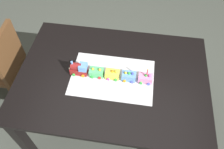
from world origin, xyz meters
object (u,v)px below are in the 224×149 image
Objects in this scene: cake_locomotive at (79,69)px; cake_car_gondola_lemon at (113,74)px; birthday_candle at (147,72)px; cake_car_flatbed_bubblegum at (145,78)px; cake_car_hopper_sky_blue at (129,76)px; dining_table at (113,84)px; chair at (3,66)px; cake_car_tanker_mint_green at (97,72)px.

cake_car_gondola_lemon is at bearing -0.00° from cake_locomotive.
cake_car_flatbed_bubblegum is at bearing -180.00° from birthday_candle.
cake_locomotive is 0.25m from cake_car_gondola_lemon.
cake_car_gondola_lemon is 0.24m from cake_car_flatbed_bubblegum.
dining_table is at bearing 175.56° from cake_car_hopper_sky_blue.
cake_car_flatbed_bubblegum reaches higher than dining_table.
chair is 8.60× the size of cake_car_hopper_sky_blue.
birthday_candle reaches higher than cake_car_hopper_sky_blue.
cake_car_flatbed_bubblegum is (0.12, 0.00, -0.00)m from cake_car_hopper_sky_blue.
cake_car_tanker_mint_green is at bearing 76.75° from chair.
dining_table is at bearing 78.40° from chair.
birthday_candle is at bearing -2.18° from dining_table.
cake_car_hopper_sky_blue is (0.12, -0.01, 0.14)m from dining_table.
cake_locomotive is at bearing 75.09° from chair.
chair is at bearing 172.47° from birthday_candle.
cake_car_hopper_sky_blue is at bearing 0.00° from cake_car_tanker_mint_green.
cake_car_hopper_sky_blue is (0.36, -0.00, -0.02)m from cake_locomotive.
cake_car_gondola_lemon is (1.03, -0.17, 0.30)m from chair.
cake_car_tanker_mint_green is 1.00× the size of cake_car_flatbed_bubblegum.
dining_table is 10.00× the size of cake_locomotive.
dining_table is 0.18m from cake_car_hopper_sky_blue.
cake_locomotive is at bearing -177.83° from dining_table.
cake_car_tanker_mint_green and cake_car_gondola_lemon have the same top height.
birthday_candle reaches higher than cake_locomotive.
chair is at bearing 169.57° from cake_car_tanker_mint_green.
dining_table is 14.00× the size of cake_car_tanker_mint_green.
cake_car_hopper_sky_blue is at bearing -180.00° from birthday_candle.
cake_car_tanker_mint_green is 0.35m from cake_car_flatbed_bubblegum.
cake_car_flatbed_bubblegum is at bearing 0.00° from cake_car_tanker_mint_green.
dining_table is at bearing 177.82° from birthday_candle.
cake_car_tanker_mint_green is (0.13, -0.00, -0.02)m from cake_locomotive.
chair is (-1.03, 0.16, -0.16)m from dining_table.
cake_locomotive is 1.40× the size of cake_car_gondola_lemon.
birthday_candle is at bearing 0.00° from cake_car_tanker_mint_green.
cake_car_gondola_lemon is (0.25, -0.00, -0.02)m from cake_locomotive.
dining_table is 14.00× the size of cake_car_flatbed_bubblegum.
cake_car_gondola_lemon is (0.12, 0.00, 0.00)m from cake_car_tanker_mint_green.
cake_car_hopper_sky_blue is at bearing 78.85° from chair.
cake_car_tanker_mint_green is at bearing 180.00° from cake_car_hopper_sky_blue.
cake_car_flatbed_bubblegum is at bearing 0.00° from cake_car_gondola_lemon.
cake_car_gondola_lemon is at bearing -180.00° from birthday_candle.
cake_car_hopper_sky_blue is at bearing 180.00° from cake_car_flatbed_bubblegum.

